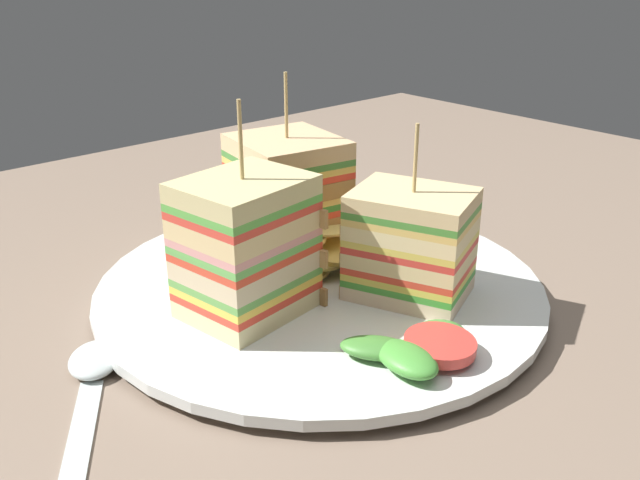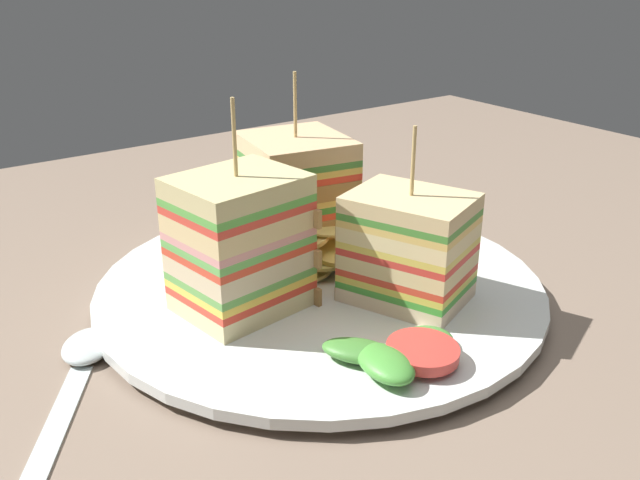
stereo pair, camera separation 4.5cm
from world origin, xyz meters
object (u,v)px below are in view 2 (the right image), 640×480
(sandwich_wedge_1, at_px, (408,248))
(spoon, at_px, (80,364))
(plate, at_px, (320,288))
(sandwich_wedge_2, at_px, (297,194))
(sandwich_wedge_0, at_px, (244,246))
(chip_pile, at_px, (316,251))

(sandwich_wedge_1, relative_size, spoon, 0.81)
(plate, xyz_separation_m, spoon, (0.16, -0.01, -0.00))
(sandwich_wedge_1, xyz_separation_m, sandwich_wedge_2, (0.01, -0.11, 0.01))
(plate, relative_size, sandwich_wedge_0, 2.27)
(sandwich_wedge_0, xyz_separation_m, sandwich_wedge_2, (-0.08, -0.06, -0.00))
(plate, height_order, sandwich_wedge_1, sandwich_wedge_1)
(sandwich_wedge_0, relative_size, spoon, 0.94)
(chip_pile, bearing_deg, sandwich_wedge_0, 16.35)
(plate, relative_size, sandwich_wedge_2, 2.29)
(sandwich_wedge_0, xyz_separation_m, chip_pile, (-0.07, -0.02, -0.03))
(sandwich_wedge_0, relative_size, chip_pile, 1.66)
(sandwich_wedge_0, height_order, sandwich_wedge_2, sandwich_wedge_0)
(sandwich_wedge_2, height_order, chip_pile, sandwich_wedge_2)
(sandwich_wedge_1, relative_size, chip_pile, 1.42)
(plate, bearing_deg, sandwich_wedge_0, 4.20)
(plate, height_order, spoon, plate)
(sandwich_wedge_2, xyz_separation_m, spoon, (0.18, 0.05, -0.05))
(chip_pile, bearing_deg, sandwich_wedge_2, -105.96)
(plate, height_order, sandwich_wedge_0, sandwich_wedge_0)
(sandwich_wedge_1, distance_m, chip_pile, 0.07)
(sandwich_wedge_2, bearing_deg, chip_pile, -6.10)
(sandwich_wedge_1, xyz_separation_m, chip_pile, (0.02, -0.07, -0.02))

